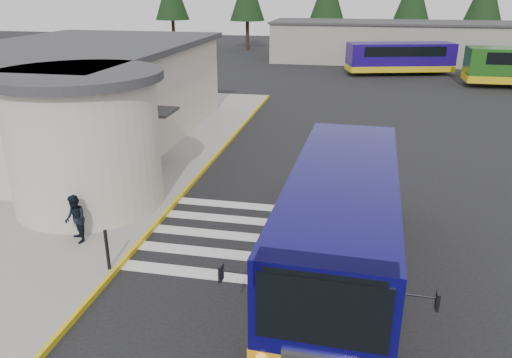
% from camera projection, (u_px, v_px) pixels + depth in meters
% --- Properties ---
extents(ground, '(140.00, 140.00, 0.00)m').
position_uv_depth(ground, '(277.00, 229.00, 16.73)').
color(ground, black).
rests_on(ground, ground).
extents(sidewalk, '(10.00, 34.00, 0.15)m').
position_uv_depth(sidewalk, '(91.00, 169.00, 22.03)').
color(sidewalk, gray).
rests_on(sidewalk, ground).
extents(curb_strip, '(0.12, 34.00, 0.16)m').
position_uv_depth(curb_strip, '(198.00, 176.00, 21.11)').
color(curb_strip, gold).
rests_on(curb_strip, ground).
extents(station_building, '(12.70, 18.70, 4.80)m').
position_uv_depth(station_building, '(80.00, 98.00, 24.14)').
color(station_building, beige).
rests_on(station_building, ground).
extents(crosswalk, '(8.00, 5.35, 0.01)m').
position_uv_depth(crosswalk, '(258.00, 238.00, 16.09)').
color(crosswalk, silver).
rests_on(crosswalk, ground).
extents(depot_building, '(26.40, 8.40, 4.20)m').
position_uv_depth(depot_building, '(396.00, 42.00, 53.27)').
color(depot_building, gray).
rests_on(depot_building, ground).
extents(transit_bus, '(3.91, 10.83, 3.03)m').
position_uv_depth(transit_bus, '(341.00, 227.00, 13.62)').
color(transit_bus, '#0A0650').
rests_on(transit_bus, ground).
extents(pedestrian_a, '(0.47, 0.66, 1.71)m').
position_uv_depth(pedestrian_a, '(88.00, 198.00, 16.66)').
color(pedestrian_a, black).
rests_on(pedestrian_a, sidewalk).
extents(pedestrian_b, '(0.93, 0.94, 1.53)m').
position_uv_depth(pedestrian_b, '(75.00, 219.00, 15.31)').
color(pedestrian_b, black).
rests_on(pedestrian_b, sidewalk).
extents(bollard, '(0.10, 0.10, 1.21)m').
position_uv_depth(bollard, '(107.00, 250.00, 13.85)').
color(bollard, black).
rests_on(bollard, sidewalk).
extents(far_bus_a, '(9.93, 5.08, 2.47)m').
position_uv_depth(far_bus_a, '(400.00, 57.00, 45.65)').
color(far_bus_a, '#1A0864').
rests_on(far_bus_a, ground).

